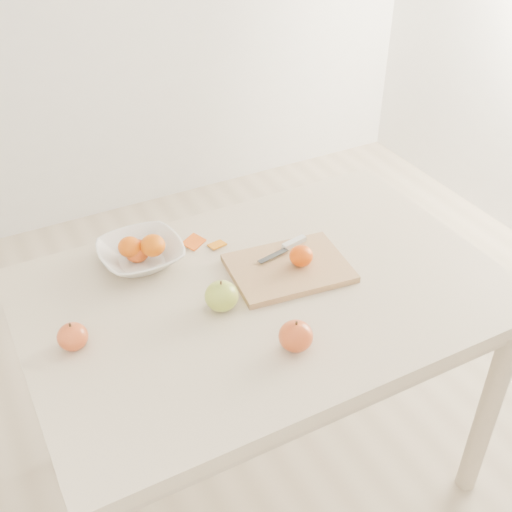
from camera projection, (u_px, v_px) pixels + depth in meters
name	position (u px, v px, depth m)	size (l,w,h in m)	color
ground	(263.00, 470.00, 2.06)	(3.50, 3.50, 0.00)	#C6B293
table	(265.00, 318.00, 1.68)	(1.20, 0.80, 0.75)	beige
cutting_board	(289.00, 268.00, 1.67)	(0.30, 0.22, 0.02)	tan
board_tangerine	(301.00, 256.00, 1.65)	(0.06, 0.06, 0.05)	#CD4907
fruit_bowl	(141.00, 254.00, 1.69)	(0.22, 0.22, 0.05)	white
bowl_tangerine_near	(130.00, 247.00, 1.67)	(0.06, 0.06, 0.05)	#CA5607
bowl_tangerine_far	(153.00, 245.00, 1.68)	(0.07, 0.07, 0.06)	#C95107
orange_peel_a	(194.00, 243.00, 1.78)	(0.06, 0.04, 0.00)	#CE4D0E
orange_peel_b	(217.00, 245.00, 1.77)	(0.04, 0.04, 0.00)	orange
paring_knife	(291.00, 245.00, 1.73)	(0.17, 0.06, 0.01)	silver
apple_green	(222.00, 296.00, 1.54)	(0.08, 0.08, 0.07)	olive
apple_red_b	(73.00, 337.00, 1.43)	(0.07, 0.07, 0.06)	#A12A18
apple_red_c	(296.00, 336.00, 1.43)	(0.08, 0.08, 0.07)	maroon
apple_red_a	(137.00, 251.00, 1.70)	(0.07, 0.07, 0.06)	#9D1B0D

